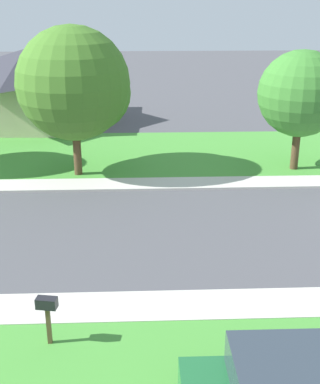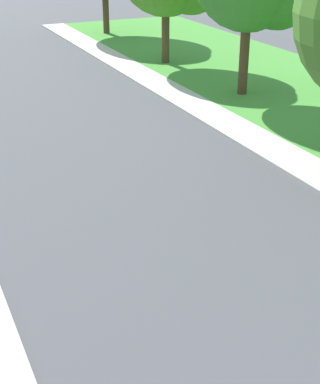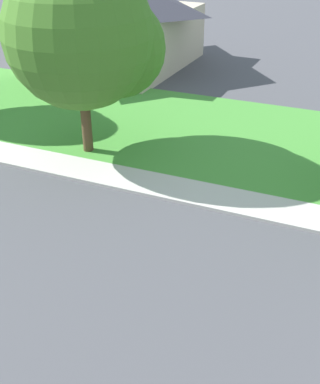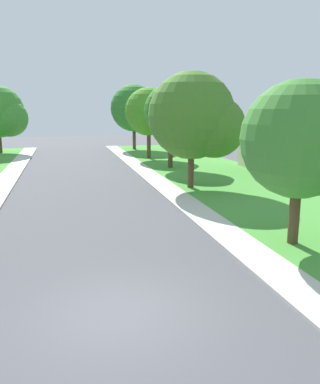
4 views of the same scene
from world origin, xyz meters
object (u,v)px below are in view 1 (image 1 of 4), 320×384
object	(u,v)px
tree_sidewalk_far	(302,96)
tree_sidewalk_near	(78,86)
house_right_setback	(28,85)
mailbox	(47,309)

from	to	relation	value
tree_sidewalk_far	tree_sidewalk_near	xyz separation A→B (m)	(-0.32, 10.03, 0.55)
tree_sidewalk_far	house_right_setback	world-z (taller)	tree_sidewalk_far
tree_sidewalk_far	mailbox	world-z (taller)	tree_sidewalk_far
tree_sidewalk_near	tree_sidewalk_far	bearing A→B (deg)	-88.19
tree_sidewalk_far	mailbox	size ratio (longest dim) A/B	4.23
tree_sidewalk_far	house_right_setback	xyz separation A→B (m)	(10.08, 14.43, -1.10)
mailbox	house_right_setback	bearing A→B (deg)	11.96
tree_sidewalk_near	house_right_setback	xyz separation A→B (m)	(10.40, 4.40, -1.65)
mailbox	tree_sidewalk_far	bearing A→B (deg)	-36.77
tree_sidewalk_near	mailbox	distance (m)	12.87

